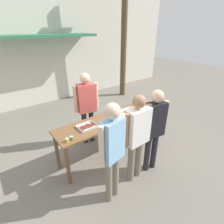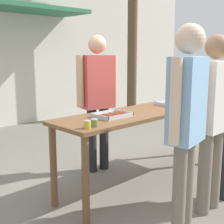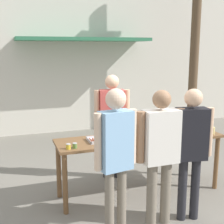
{
  "view_description": "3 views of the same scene",
  "coord_description": "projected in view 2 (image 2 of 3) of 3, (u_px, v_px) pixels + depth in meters",
  "views": [
    {
      "loc": [
        -2.01,
        -2.63,
        2.68
      ],
      "look_at": [
        0.0,
        0.0,
        1.04
      ],
      "focal_mm": 28.0,
      "sensor_mm": 36.0,
      "label": 1
    },
    {
      "loc": [
        -2.83,
        -2.3,
        1.56
      ],
      "look_at": [
        -0.62,
        0.01,
        0.94
      ],
      "focal_mm": 50.0,
      "sensor_mm": 36.0,
      "label": 2
    },
    {
      "loc": [
        -1.86,
        -4.11,
        2.21
      ],
      "look_at": [
        -0.21,
        0.7,
        1.15
      ],
      "focal_mm": 50.0,
      "sensor_mm": 36.0,
      "label": 3
    }
  ],
  "objects": [
    {
      "name": "person_customer_holding_hotdog",
      "position": [
        187.0,
        114.0,
        2.46
      ],
      "size": [
        0.52,
        0.27,
        1.77
      ],
      "rotation": [
        0.0,
        0.0,
        3.33
      ],
      "color": "#756B5B",
      "rests_on": "ground"
    },
    {
      "name": "person_customer_waiting_in_line",
      "position": [
        213.0,
        110.0,
        2.95
      ],
      "size": [
        0.63,
        0.25,
        1.72
      ],
      "rotation": [
        0.0,
        0.0,
        3.16
      ],
      "color": "#756B5B",
      "rests_on": "ground"
    },
    {
      "name": "person_server_behind_table",
      "position": [
        98.0,
        91.0,
        4.0
      ],
      "size": [
        0.58,
        0.3,
        1.77
      ],
      "rotation": [
        0.0,
        0.0,
        -0.19
      ],
      "color": "#232328",
      "rests_on": "ground"
    },
    {
      "name": "condiment_jar_ketchup",
      "position": [
        94.0,
        123.0,
        2.82
      ],
      "size": [
        0.06,
        0.06,
        0.07
      ],
      "color": "#567A38",
      "rests_on": "serving_table"
    },
    {
      "name": "beer_cup",
      "position": [
        214.0,
        97.0,
        4.29
      ],
      "size": [
        0.08,
        0.08,
        0.11
      ],
      "color": "#DBC67A",
      "rests_on": "serving_table"
    },
    {
      "name": "ground_plane",
      "position": [
        149.0,
        181.0,
        3.85
      ],
      "size": [
        24.0,
        24.0,
        0.0
      ],
      "primitive_type": "plane",
      "color": "slate"
    },
    {
      "name": "serving_table",
      "position": [
        150.0,
        119.0,
        3.7
      ],
      "size": [
        2.52,
        0.65,
        0.89
      ],
      "color": "brown",
      "rests_on": "ground"
    },
    {
      "name": "food_tray_sausages",
      "position": [
        112.0,
        115.0,
        3.26
      ],
      "size": [
        0.37,
        0.28,
        0.04
      ],
      "color": "silver",
      "rests_on": "serving_table"
    },
    {
      "name": "utility_pole",
      "position": [
        133.0,
        5.0,
        7.17
      ],
      "size": [
        1.1,
        0.23,
        5.09
      ],
      "color": "brown",
      "rests_on": "ground"
    },
    {
      "name": "food_tray_buns",
      "position": [
        174.0,
        103.0,
        4.01
      ],
      "size": [
        0.4,
        0.32,
        0.06
      ],
      "color": "silver",
      "rests_on": "serving_table"
    },
    {
      "name": "condiment_jar_mustard",
      "position": [
        87.0,
        125.0,
        2.75
      ],
      "size": [
        0.06,
        0.06,
        0.07
      ],
      "color": "gold",
      "rests_on": "serving_table"
    }
  ]
}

